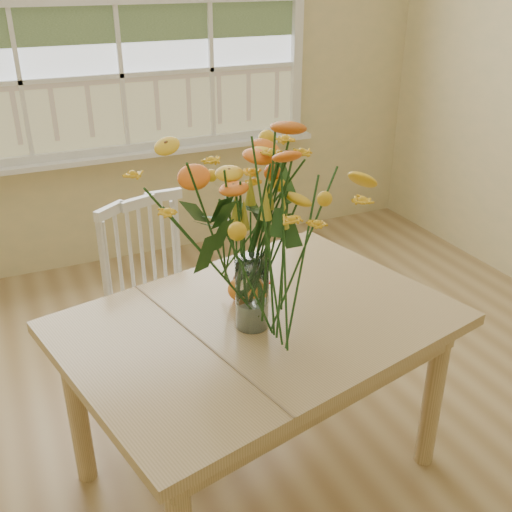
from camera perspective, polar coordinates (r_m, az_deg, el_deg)
name	(u,v)px	position (r m, az deg, el deg)	size (l,w,h in m)	color
floor	(296,506)	(2.30, 3.83, -22.63)	(4.00, 4.50, 0.01)	#987849
wall_back	(117,38)	(3.67, -13.14, 19.57)	(4.00, 0.02, 2.70)	beige
window	(115,3)	(3.62, -13.31, 22.36)	(2.42, 0.12, 1.74)	silver
dining_table	(258,341)	(2.04, 0.23, -8.09)	(1.41, 1.14, 0.67)	tan
windsor_chair	(157,292)	(2.54, -9.43, -3.43)	(0.50, 0.49, 0.86)	white
flower_vase	(252,224)	(1.79, -0.41, 3.03)	(0.50, 0.50, 0.59)	white
pumpkin	(243,291)	(2.07, -1.29, -3.31)	(0.10, 0.10, 0.08)	orange
turkey_figurine	(253,310)	(1.96, -0.32, -5.19)	(0.10, 0.09, 0.10)	#CCB78C
dark_gourd	(244,282)	(2.13, -1.13, -2.48)	(0.13, 0.08, 0.07)	#38160F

